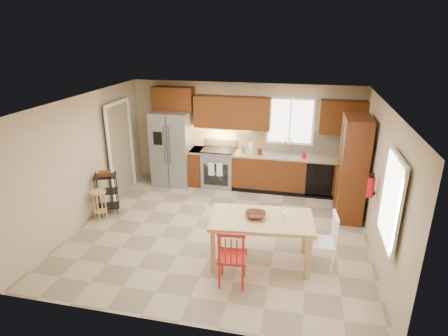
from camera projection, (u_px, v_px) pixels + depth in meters
name	position (u px, v px, depth m)	size (l,w,h in m)	color
floor	(221.00, 231.00, 7.23)	(5.50, 5.50, 0.00)	tan
ceiling	(220.00, 102.00, 6.36)	(5.50, 5.00, 0.02)	silver
wall_back	(244.00, 135.00, 9.08)	(5.50, 0.02, 2.50)	#CCB793
wall_front	(174.00, 242.00, 4.51)	(5.50, 0.02, 2.50)	#CCB793
wall_left	(84.00, 160.00, 7.35)	(0.02, 5.00, 2.50)	#CCB793
wall_right	(381.00, 183.00, 6.24)	(0.02, 5.00, 2.50)	#CCB793
refrigerator	(173.00, 148.00, 9.20)	(0.92, 0.75, 1.82)	gray
range_stove	(219.00, 168.00, 9.18)	(0.76, 0.63, 0.92)	gray
base_cabinet_narrow	(197.00, 166.00, 9.31)	(0.30, 0.60, 0.90)	#5E2B11
base_cabinet_run	(295.00, 174.00, 8.82)	(2.92, 0.60, 0.90)	#5E2B11
dishwasher	(319.00, 181.00, 8.45)	(0.60, 0.02, 0.78)	black
backsplash	(297.00, 141.00, 8.83)	(2.92, 0.03, 0.55)	beige
upper_over_fridge	(173.00, 98.00, 8.97)	(1.00, 0.35, 0.55)	#5F2A0F
upper_left_block	(232.00, 112.00, 8.77)	(1.80, 0.35, 0.75)	#5F2A0F
upper_right_block	(343.00, 118.00, 8.26)	(1.00, 0.35, 0.75)	#5F2A0F
window_back	(290.00, 121.00, 8.70)	(1.12, 0.04, 1.12)	white
sink	(288.00, 157.00, 8.72)	(0.62, 0.46, 0.16)	gray
undercab_glow	(220.00, 128.00, 8.95)	(1.60, 0.30, 0.01)	#FFBF66
soap_bottle	(305.00, 154.00, 8.50)	(0.09, 0.09, 0.19)	#B30C19
paper_towel	(251.00, 148.00, 8.78)	(0.12, 0.12, 0.28)	white
canister_steel	(243.00, 149.00, 8.84)	(0.11, 0.11, 0.18)	gray
canister_wood	(260.00, 152.00, 8.74)	(0.10, 0.10, 0.14)	#4D2A14
pantry	(352.00, 168.00, 7.47)	(0.50, 0.95, 2.10)	#5E2B11
fire_extinguisher	(371.00, 187.00, 6.45)	(0.12, 0.12, 0.36)	#B30C19
window_right	(392.00, 201.00, 5.13)	(0.04, 1.02, 1.32)	white
doorway	(120.00, 150.00, 8.60)	(0.04, 0.95, 2.10)	#8C7A59
dining_table	(261.00, 241.00, 6.14)	(1.64, 0.92, 0.80)	tan
chair_red	(232.00, 256.00, 5.59)	(0.45, 0.45, 0.96)	#B21D1B
chair_white	(321.00, 241.00, 5.97)	(0.45, 0.45, 0.96)	white
table_bowl	(255.00, 218.00, 6.02)	(0.33, 0.33, 0.08)	#4D2A14
table_jar	(285.00, 216.00, 6.01)	(0.13, 0.13, 0.15)	white
bar_stool	(100.00, 205.00, 7.57)	(0.31, 0.31, 0.63)	tan
utility_cart	(107.00, 193.00, 7.82)	(0.44, 0.34, 0.87)	black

